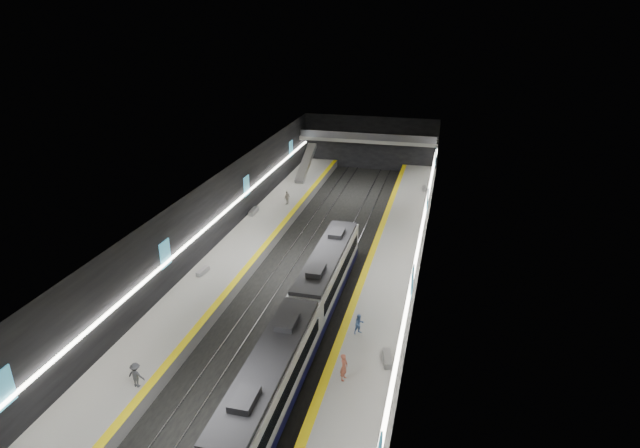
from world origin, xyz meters
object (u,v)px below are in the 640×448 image
(passenger_right_a, at_px, (344,367))
(passenger_right_b, at_px, (359,324))
(bench_right_near, at_px, (387,358))
(passenger_left_b, at_px, (136,375))
(bench_right_far, at_px, (424,189))
(train, at_px, (303,318))
(passenger_left_a, at_px, (287,198))
(escalator, at_px, (306,163))
(bench_left_far, at_px, (253,211))
(bench_left_near, at_px, (203,271))

(passenger_right_a, height_order, passenger_right_b, passenger_right_a)
(bench_right_near, distance_m, passenger_left_b, 16.17)
(passenger_left_b, bearing_deg, bench_right_near, -153.40)
(bench_right_far, bearing_deg, train, -108.69)
(train, relative_size, passenger_left_a, 17.97)
(escalator, bearing_deg, passenger_right_a, -71.42)
(passenger_left_a, bearing_deg, bench_left_far, -16.14)
(passenger_right_a, bearing_deg, bench_left_far, 40.22)
(train, height_order, escalator, escalator)
(passenger_left_b, bearing_deg, passenger_right_b, -140.26)
(train, xyz_separation_m, passenger_left_a, (-9.16, 25.43, -0.36))
(passenger_left_a, bearing_deg, passenger_right_a, 44.07)
(train, height_order, passenger_right_a, train)
(escalator, xyz_separation_m, bench_left_far, (-2.00, -15.37, -1.65))
(bench_right_near, bearing_deg, escalator, 101.07)
(passenger_right_b, bearing_deg, bench_left_near, 116.83)
(bench_right_near, relative_size, passenger_left_a, 1.10)
(bench_left_near, relative_size, passenger_right_b, 1.04)
(passenger_left_a, xyz_separation_m, passenger_left_b, (0.70, -33.78, 0.02))
(bench_left_near, bearing_deg, bench_right_far, 63.96)
(escalator, height_order, passenger_right_a, escalator)
(escalator, relative_size, bench_left_far, 3.91)
(passenger_left_b, bearing_deg, bench_left_far, -79.73)
(train, relative_size, bench_right_near, 16.29)
(train, height_order, bench_left_far, train)
(bench_right_near, xyz_separation_m, passenger_right_a, (-2.46, -2.54, 0.71))
(bench_right_far, height_order, passenger_right_b, passenger_right_b)
(escalator, height_order, passenger_left_a, escalator)
(bench_left_far, relative_size, passenger_right_b, 1.30)
(train, height_order, bench_right_near, train)
(bench_left_far, height_order, bench_right_far, bench_left_far)
(passenger_right_a, xyz_separation_m, passenger_left_b, (-12.41, -3.80, -0.08))
(escalator, distance_m, passenger_left_a, 11.62)
(train, distance_m, passenger_right_b, 4.08)
(bench_left_far, height_order, bench_right_near, bench_left_far)
(train, bearing_deg, bench_left_far, 119.06)
(escalator, bearing_deg, passenger_left_a, -85.82)
(bench_right_far, relative_size, passenger_left_a, 0.99)
(train, distance_m, bench_right_near, 6.79)
(escalator, relative_size, passenger_left_a, 4.78)
(bench_left_near, relative_size, passenger_right_a, 0.87)
(train, distance_m, bench_right_far, 35.28)
(bench_left_far, distance_m, passenger_right_a, 30.64)
(bench_left_far, relative_size, passenger_right_a, 1.09)
(bench_left_far, xyz_separation_m, passenger_right_a, (15.95, -26.15, 0.69))
(bench_left_far, bearing_deg, bench_right_near, -53.41)
(train, xyz_separation_m, passenger_left_b, (-8.46, -8.35, -0.34))
(passenger_right_b, distance_m, passenger_left_a, 27.95)
(train, xyz_separation_m, bench_right_far, (6.44, 34.67, -0.99))
(escalator, height_order, bench_right_near, escalator)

